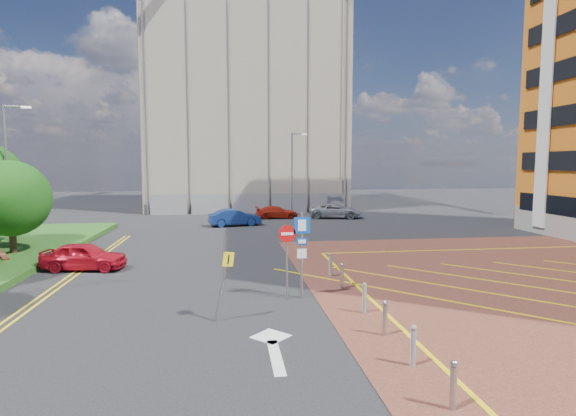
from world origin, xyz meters
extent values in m
plane|color=black|center=(0.00, 0.00, 0.00)|extent=(140.00, 140.00, 0.00)
cube|color=brown|center=(-14.20, 10.00, 0.20)|extent=(2.69, 4.06, 0.40)
cylinder|color=#3D2B1C|center=(-13.50, 10.00, 1.20)|extent=(0.36, 0.36, 1.80)
sphere|color=#123A0D|center=(-13.50, 10.00, 3.20)|extent=(4.00, 4.00, 4.00)
cylinder|color=#9EA0A8|center=(-14.50, 12.00, 4.30)|extent=(0.16, 0.16, 8.00)
cylinder|color=#9EA0A8|center=(-13.90, 12.00, 8.18)|extent=(1.20, 0.10, 0.10)
cube|color=silver|center=(-13.30, 12.00, 8.15)|extent=(0.50, 0.15, 0.12)
cylinder|color=#9EA0A8|center=(4.00, 28.00, 4.00)|extent=(0.16, 0.16, 8.00)
cylinder|color=#9EA0A8|center=(4.60, 28.00, 7.88)|extent=(1.20, 0.10, 0.10)
cube|color=silver|center=(5.20, 28.00, 7.85)|extent=(0.50, 0.15, 0.12)
cylinder|color=#9EA0A8|center=(0.50, 1.00, 1.60)|extent=(0.10, 0.10, 3.20)
cube|color=#0A45B1|center=(0.50, 0.97, 2.75)|extent=(0.60, 0.04, 0.60)
cube|color=white|center=(0.50, 0.94, 2.75)|extent=(0.30, 0.02, 0.42)
cube|color=#0A45B1|center=(0.50, 0.97, 2.15)|extent=(0.40, 0.04, 0.25)
cube|color=white|center=(0.50, 0.94, 2.15)|extent=(0.28, 0.02, 0.14)
cube|color=white|center=(0.50, 0.97, 1.70)|extent=(0.35, 0.04, 0.35)
cylinder|color=#9EA0A8|center=(-0.05, 1.00, 1.35)|extent=(0.08, 0.08, 2.70)
cylinder|color=red|center=(-0.05, 0.97, 2.45)|extent=(0.64, 0.04, 0.64)
cube|color=white|center=(-0.05, 0.94, 2.45)|extent=(0.44, 0.02, 0.10)
cylinder|color=#9EA0A8|center=(-2.42, -1.08, 1.10)|extent=(0.52, 0.08, 2.17)
cube|color=yellow|center=(-2.20, -1.11, 2.00)|extent=(0.40, 0.40, 0.53)
cylinder|color=#9EA0A8|center=(2.30, -7.00, 0.47)|extent=(0.14, 0.14, 0.90)
cylinder|color=black|center=(2.30, -5.00, 0.47)|extent=(0.14, 0.14, 0.90)
cylinder|color=#9EA0A8|center=(2.30, -3.00, 0.47)|extent=(0.14, 0.14, 0.90)
cylinder|color=black|center=(2.30, -1.00, 0.47)|extent=(0.14, 0.14, 0.90)
cylinder|color=#9EA0A8|center=(2.30, 2.00, 0.47)|extent=(0.14, 0.14, 0.90)
cylinder|color=black|center=(2.30, 4.00, 0.47)|extent=(0.14, 0.14, 0.90)
cube|color=gray|center=(0.00, 40.00, 11.00)|extent=(21.20, 19.20, 22.00)
cube|color=yellow|center=(2.00, 42.00, 17.00)|extent=(0.90, 0.90, 34.00)
cube|color=gray|center=(1.00, 30.00, 1.00)|extent=(21.60, 0.06, 2.00)
imported|color=red|center=(-8.97, 6.80, 0.65)|extent=(4.01, 2.03, 1.31)
imported|color=navy|center=(-1.65, 21.12, 0.68)|extent=(4.36, 2.27, 1.37)
imported|color=#AB1F0E|center=(2.24, 25.69, 0.57)|extent=(3.96, 1.70, 1.14)
imported|color=#A4A6AB|center=(7.64, 25.19, 0.67)|extent=(5.19, 3.25, 1.34)
camera|label=1|loc=(-2.18, -15.17, 5.00)|focal=28.00mm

